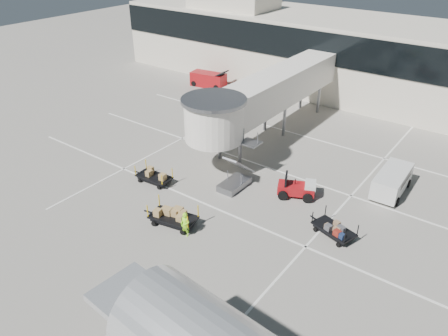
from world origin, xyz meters
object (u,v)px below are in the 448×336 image
Objects in this scene: box_cart_near at (172,217)px; belt_loader at (209,80)px; baggage_tug at (297,188)px; minivan at (393,179)px; ground_worker at (185,224)px; suitcase_cart at (334,229)px; box_cart_far at (154,177)px.

box_cart_near is 0.83× the size of belt_loader.
minivan is at bearing 16.78° from baggage_tug.
baggage_tug is at bearing 58.40° from ground_worker.
suitcase_cart is 7.34m from minivan.
baggage_tug is at bearing 22.15° from box_cart_far.
box_cart_far is at bearing -178.52° from baggage_tug.
ground_worker is 0.36× the size of belt_loader.
box_cart_near is at bearing 155.64° from ground_worker.
baggage_tug is at bearing 163.66° from suitcase_cart.
box_cart_near is 0.86× the size of minivan.
suitcase_cart is 0.75× the size of minivan.
minivan is (1.17, 7.23, 0.55)m from suitcase_cart.
ground_worker is 0.37× the size of minivan.
baggage_tug is at bearing -140.02° from minivan.
box_cart_far is at bearing 135.29° from box_cart_near.
box_cart_near is at bearing -64.51° from belt_loader.
box_cart_near is 1.54m from ground_worker.
minivan reaches higher than suitcase_cart.
box_cart_near is 1.15× the size of box_cart_far.
suitcase_cart is at bearing -58.20° from baggage_tug.
ground_worker is 15.34m from minivan.
ground_worker reaches higher than box_cart_far.
belt_loader reaches higher than suitcase_cart.
belt_loader reaches higher than minivan.
ground_worker is at bearing -62.50° from belt_loader.
belt_loader is at bearing 155.71° from minivan.
box_cart_far is at bearing -70.16° from belt_loader.
belt_loader is (-15.03, 22.78, 0.27)m from box_cart_near.
belt_loader is (-19.88, 15.05, 0.19)m from baggage_tug.
suitcase_cart is 1.01× the size of box_cart_far.
minivan is (10.03, 12.32, 0.45)m from box_cart_near.
baggage_tug is 0.65× the size of minivan.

